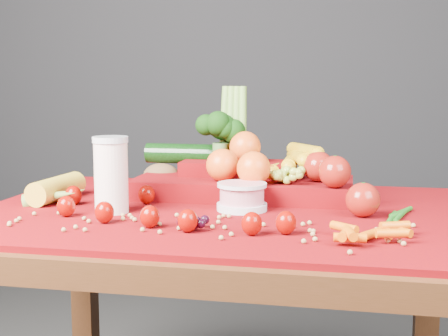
% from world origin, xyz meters
% --- Properties ---
extents(table, '(1.10, 0.80, 0.75)m').
position_xyz_m(table, '(0.00, 0.00, 0.66)').
color(table, '#341C0B').
rests_on(table, ground).
extents(red_cloth, '(1.05, 0.75, 0.01)m').
position_xyz_m(red_cloth, '(0.00, 0.00, 0.76)').
color(red_cloth, '#690403').
rests_on(red_cloth, table).
extents(milk_glass, '(0.08, 0.08, 0.16)m').
position_xyz_m(milk_glass, '(-0.22, -0.08, 0.85)').
color(milk_glass, white).
rests_on(milk_glass, red_cloth).
extents(yogurt_bowl, '(0.11, 0.11, 0.06)m').
position_xyz_m(yogurt_bowl, '(0.04, -0.00, 0.79)').
color(yogurt_bowl, silver).
rests_on(yogurt_bowl, red_cloth).
extents(strawberry_scatter, '(0.54, 0.28, 0.05)m').
position_xyz_m(strawberry_scatter, '(-0.12, -0.14, 0.79)').
color(strawberry_scatter, '#8C0000').
rests_on(strawberry_scatter, red_cloth).
extents(dark_grape_cluster, '(0.06, 0.05, 0.03)m').
position_xyz_m(dark_grape_cluster, '(-0.02, -0.19, 0.78)').
color(dark_grape_cluster, black).
rests_on(dark_grape_cluster, red_cloth).
extents(soybean_scatter, '(0.84, 0.24, 0.01)m').
position_xyz_m(soybean_scatter, '(0.00, -0.20, 0.77)').
color(soybean_scatter, '#AD834A').
rests_on(soybean_scatter, red_cloth).
extents(corn_ear, '(0.19, 0.24, 0.06)m').
position_xyz_m(corn_ear, '(-0.39, -0.01, 0.78)').
color(corn_ear, gold).
rests_on(corn_ear, red_cloth).
extents(potato, '(0.10, 0.07, 0.07)m').
position_xyz_m(potato, '(-0.21, 0.23, 0.80)').
color(potato, brown).
rests_on(potato, red_cloth).
extents(baby_carrot_pile, '(0.18, 0.17, 0.03)m').
position_xyz_m(baby_carrot_pile, '(0.31, -0.22, 0.78)').
color(baby_carrot_pile, '#D35907').
rests_on(baby_carrot_pile, red_cloth).
extents(green_bean_pile, '(0.14, 0.12, 0.01)m').
position_xyz_m(green_bean_pile, '(0.37, -0.01, 0.77)').
color(green_bean_pile, '#1C6316').
rests_on(green_bean_pile, red_cloth).
extents(produce_mound, '(0.59, 0.36, 0.27)m').
position_xyz_m(produce_mound, '(0.04, 0.16, 0.82)').
color(produce_mound, '#690403').
rests_on(produce_mound, red_cloth).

